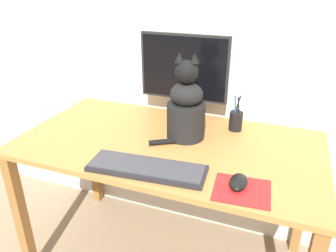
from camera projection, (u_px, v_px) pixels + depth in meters
wall_back at (196, 18)px, 1.64m from camera, size 7.00×0.04×2.50m
desk at (168, 159)px, 1.56m from camera, size 1.39×0.74×0.74m
monitor at (184, 73)px, 1.65m from camera, size 0.46×0.17×0.45m
keyboard at (147, 168)px, 1.29m from camera, size 0.48×0.19×0.02m
mousepad_right at (242, 190)px, 1.17m from camera, size 0.22×0.19×0.00m
computer_mouse_right at (238, 182)px, 1.19m from camera, size 0.07×0.11×0.04m
cat at (186, 108)px, 1.50m from camera, size 0.24×0.26×0.40m
pen_cup at (236, 121)px, 1.61m from camera, size 0.06×0.06×0.18m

